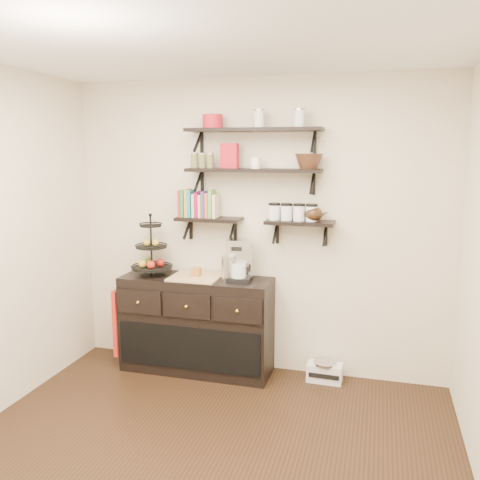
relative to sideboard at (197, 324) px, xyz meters
name	(u,v)px	position (x,y,z in m)	size (l,w,h in m)	color
floor	(191,475)	(0.52, -1.51, -0.45)	(3.50, 3.50, 0.00)	black
ceiling	(183,32)	(0.52, -1.51, 2.25)	(3.50, 3.50, 0.02)	white
back_wall	(257,228)	(0.52, 0.24, 0.90)	(3.50, 0.02, 2.70)	beige
shelf_top	(254,130)	(0.52, 0.10, 1.78)	(1.20, 0.27, 0.23)	black
shelf_mid	(253,171)	(0.52, 0.10, 1.43)	(1.20, 0.27, 0.23)	black
shelf_low_left	(209,220)	(0.10, 0.12, 0.98)	(0.60, 0.25, 0.23)	black
shelf_low_right	(300,223)	(0.94, 0.12, 0.98)	(0.60, 0.25, 0.23)	black
cookbooks	(202,205)	(0.03, 0.12, 1.11)	(0.40, 0.15, 0.26)	red
glass_canisters	(293,213)	(0.87, 0.12, 1.06)	(0.43, 0.10, 0.13)	silver
sideboard	(197,324)	(0.00, 0.00, 0.00)	(1.40, 0.50, 0.92)	black
fruit_stand	(152,255)	(-0.44, 0.00, 0.64)	(0.38, 0.38, 0.56)	black
candle	(196,272)	(0.00, 0.00, 0.50)	(0.08, 0.08, 0.08)	#945E22
coffee_maker	(240,261)	(0.42, 0.03, 0.63)	(0.22, 0.21, 0.38)	black
thermal_carafe	(228,269)	(0.31, -0.02, 0.56)	(0.11, 0.11, 0.22)	silver
apron	(121,320)	(-0.73, -0.10, 0.00)	(0.04, 0.27, 0.64)	#A11114
radio	(325,372)	(1.19, 0.07, -0.36)	(0.32, 0.21, 0.19)	silver
recipe_box	(229,156)	(0.30, 0.10, 1.56)	(0.16, 0.06, 0.22)	#B41424
walnut_bowl	(309,161)	(1.00, 0.10, 1.51)	(0.24, 0.24, 0.13)	black
ramekins	(256,163)	(0.54, 0.10, 1.50)	(0.09, 0.09, 0.10)	white
teapot	(314,213)	(1.05, 0.12, 1.07)	(0.20, 0.15, 0.15)	black
red_pot	(213,121)	(0.14, 0.10, 1.86)	(0.18, 0.18, 0.12)	#B41424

